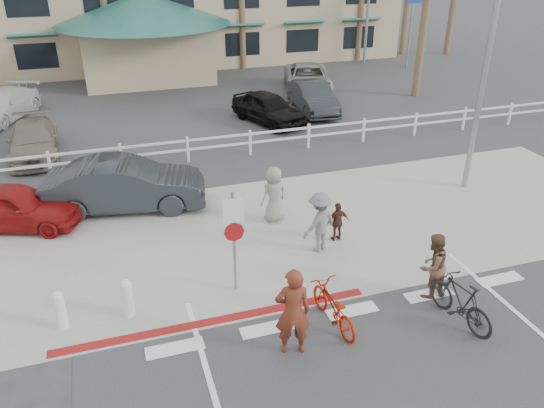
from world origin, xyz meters
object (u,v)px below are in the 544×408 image
object	(u,v)px
bike_black	(461,301)
car_white_sedan	(125,185)
sign_post	(234,237)
bike_red	(333,307)
car_red_compact	(13,207)

from	to	relation	value
bike_black	car_white_sedan	xyz separation A→B (m)	(-6.48, 7.78, 0.24)
bike_black	sign_post	bearing A→B (deg)	-40.53
sign_post	car_white_sedan	world-z (taller)	sign_post
bike_black	bike_red	bearing A→B (deg)	-25.21
bike_red	car_red_compact	distance (m)	9.77
car_red_compact	bike_red	bearing A→B (deg)	-115.08
sign_post	car_red_compact	distance (m)	7.30
bike_red	bike_black	xyz separation A→B (m)	(2.66, -0.75, 0.08)
bike_red	bike_black	distance (m)	2.76
sign_post	bike_red	size ratio (longest dim) A/B	1.64
bike_red	car_red_compact	size ratio (longest dim) A/B	0.46
car_red_compact	bike_black	bearing A→B (deg)	-108.92
bike_black	car_red_compact	bearing A→B (deg)	-47.52
car_red_compact	sign_post	bearing A→B (deg)	-113.81
sign_post	bike_red	distance (m)	2.71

